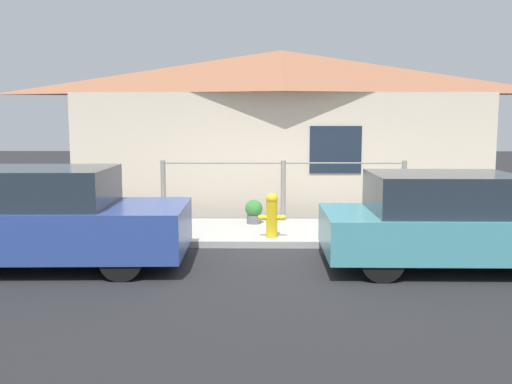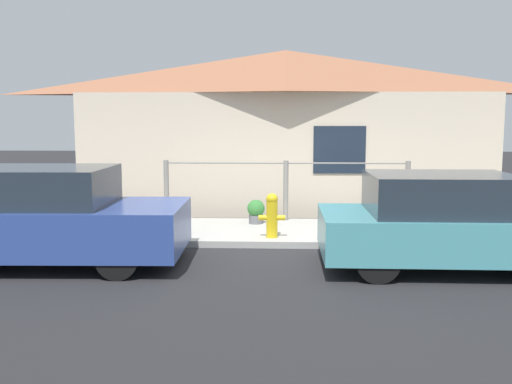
{
  "view_description": "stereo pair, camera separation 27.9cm",
  "coord_description": "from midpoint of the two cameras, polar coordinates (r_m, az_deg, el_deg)",
  "views": [
    {
      "loc": [
        -0.39,
        -9.19,
        2.09
      ],
      "look_at": [
        -0.52,
        0.3,
        0.9
      ],
      "focal_mm": 40.0,
      "sensor_mm": 36.0,
      "label": 1
    },
    {
      "loc": [
        -0.11,
        -9.19,
        2.09
      ],
      "look_at": [
        -0.52,
        0.3,
        0.9
      ],
      "focal_mm": 40.0,
      "sensor_mm": 36.0,
      "label": 2
    }
  ],
  "objects": [
    {
      "name": "fence",
      "position": [
        11.37,
        3.71,
        0.45
      ],
      "size": [
        4.9,
        0.1,
        1.19
      ],
      "color": "gray",
      "rests_on": "sidewalk"
    },
    {
      "name": "potted_plant_near_hydrant",
      "position": [
        11.02,
        0.72,
        -1.92
      ],
      "size": [
        0.34,
        0.34,
        0.46
      ],
      "color": "slate",
      "rests_on": "sidewalk"
    },
    {
      "name": "sidewalk",
      "position": [
        10.52,
        3.79,
        -4.02
      ],
      "size": [
        24.0,
        2.25,
        0.11
      ],
      "color": "#B2AFA8",
      "rests_on": "ground_plane"
    },
    {
      "name": "ground_plane",
      "position": [
        9.43,
        3.94,
        -5.68
      ],
      "size": [
        60.0,
        60.0,
        0.0
      ],
      "primitive_type": "plane",
      "color": "#262628"
    },
    {
      "name": "house",
      "position": [
        13.13,
        3.62,
        10.9
      ],
      "size": [
        9.48,
        2.23,
        3.68
      ],
      "color": "beige",
      "rests_on": "ground_plane"
    },
    {
      "name": "fire_hydrant",
      "position": [
        9.69,
        2.43,
        -2.26
      ],
      "size": [
        0.45,
        0.2,
        0.76
      ],
      "color": "yellow",
      "rests_on": "sidewalk"
    },
    {
      "name": "car_right",
      "position": [
        8.51,
        19.44,
        -2.89
      ],
      "size": [
        3.62,
        1.77,
        1.35
      ],
      "rotation": [
        0.0,
        0.0,
        -0.01
      ],
      "color": "teal",
      "rests_on": "ground_plane"
    },
    {
      "name": "potted_plant_by_fence",
      "position": [
        11.59,
        -15.05,
        -1.37
      ],
      "size": [
        0.38,
        0.38,
        0.54
      ],
      "color": "#9E5638",
      "rests_on": "sidewalk"
    },
    {
      "name": "car_left",
      "position": [
        8.79,
        -19.84,
        -2.37
      ],
      "size": [
        4.1,
        1.92,
        1.42
      ],
      "rotation": [
        0.0,
        0.0,
        0.03
      ],
      "color": "#2D4793",
      "rests_on": "ground_plane"
    }
  ]
}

